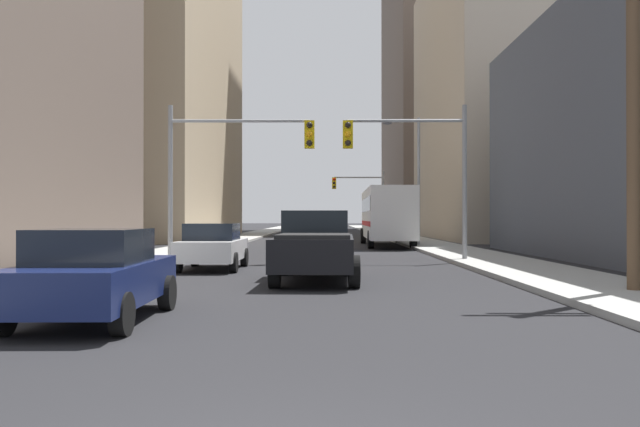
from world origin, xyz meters
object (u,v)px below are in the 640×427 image
object	(u,v)px
traffic_signal_far_right	(361,192)
city_bus	(386,214)
pickup_truck_black	(315,246)
sedan_blue	(318,236)
sedan_white	(213,246)
sedan_navy	(94,275)
sedan_maroon	(317,240)
traffic_signal_near_right	(411,155)
traffic_signal_near_left	(234,154)

from	to	relation	value
traffic_signal_far_right	city_bus	bearing A→B (deg)	-88.73
pickup_truck_black	sedan_blue	xyz separation A→B (m)	(-0.13, 15.53, -0.16)
sedan_white	traffic_signal_far_right	world-z (taller)	traffic_signal_far_right
pickup_truck_black	sedan_navy	size ratio (longest dim) A/B	1.29
pickup_truck_black	sedan_maroon	size ratio (longest dim) A/B	1.30
traffic_signal_near_right	traffic_signal_far_right	world-z (taller)	same
traffic_signal_far_right	traffic_signal_near_left	bearing A→B (deg)	-100.83
sedan_blue	traffic_signal_near_right	world-z (taller)	traffic_signal_near_right
city_bus	traffic_signal_near_right	world-z (taller)	traffic_signal_near_right
city_bus	traffic_signal_far_right	size ratio (longest dim) A/B	1.92
traffic_signal_far_right	traffic_signal_near_right	bearing A→B (deg)	-89.96
city_bus	sedan_white	xyz separation A→B (m)	(-7.38, -17.97, -1.16)
city_bus	sedan_blue	distance (m)	7.53
city_bus	traffic_signal_near_left	size ratio (longest dim) A/B	1.92
city_bus	pickup_truck_black	size ratio (longest dim) A/B	2.11
traffic_signal_near_left	traffic_signal_near_right	world-z (taller)	same
sedan_white	city_bus	bearing A→B (deg)	67.69
pickup_truck_black	sedan_white	bearing A→B (deg)	132.13
sedan_maroon	traffic_signal_near_left	size ratio (longest dim) A/B	0.70
pickup_truck_black	sedan_white	distance (m)	5.11
sedan_navy	sedan_maroon	xyz separation A→B (m)	(3.43, 17.12, 0.00)
city_bus	sedan_blue	world-z (taller)	city_bus
sedan_blue	pickup_truck_black	bearing A→B (deg)	-89.53
city_bus	sedan_maroon	distance (m)	12.40
pickup_truck_black	traffic_signal_far_right	bearing A→B (deg)	85.27
city_bus	traffic_signal_near_left	bearing A→B (deg)	-116.18
sedan_blue	traffic_signal_near_left	size ratio (longest dim) A/B	0.71
sedan_navy	sedan_maroon	world-z (taller)	same
sedan_blue	traffic_signal_far_right	distance (m)	27.13
sedan_maroon	sedan_blue	bearing A→B (deg)	90.40
pickup_truck_black	sedan_blue	world-z (taller)	pickup_truck_black
pickup_truck_black	sedan_blue	size ratio (longest dim) A/B	1.29
sedan_navy	sedan_maroon	distance (m)	17.46
pickup_truck_black	traffic_signal_near_right	bearing A→B (deg)	64.01
city_bus	sedan_white	world-z (taller)	city_bus
city_bus	traffic_signal_far_right	distance (m)	20.56
city_bus	sedan_white	bearing A→B (deg)	-112.31
sedan_white	traffic_signal_near_right	xyz separation A→B (m)	(6.95, 3.43, 3.31)
sedan_white	traffic_signal_near_left	bearing A→B (deg)	86.19
pickup_truck_black	city_bus	bearing A→B (deg)	79.72
city_bus	sedan_white	size ratio (longest dim) A/B	2.74
city_bus	sedan_maroon	bearing A→B (deg)	-109.08
sedan_white	sedan_maroon	bearing A→B (deg)	62.08
sedan_white	pickup_truck_black	bearing A→B (deg)	-47.87
sedan_navy	traffic_signal_near_right	bearing A→B (deg)	63.71
pickup_truck_black	sedan_navy	world-z (taller)	pickup_truck_black
pickup_truck_black	traffic_signal_near_left	distance (m)	8.52
sedan_navy	sedan_blue	distance (m)	22.81
pickup_truck_black	traffic_signal_far_right	size ratio (longest dim) A/B	0.91
sedan_maroon	sedan_blue	size ratio (longest dim) A/B	1.00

